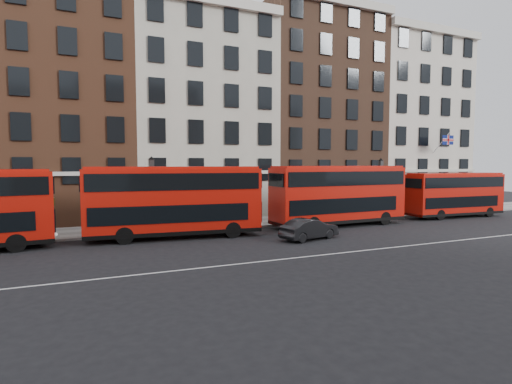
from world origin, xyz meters
name	(u,v)px	position (x,y,z in m)	size (l,w,h in m)	color
ground	(284,250)	(0.00, 0.00, 0.00)	(120.00, 120.00, 0.00)	black
pavement	(224,224)	(0.00, 10.50, 0.07)	(80.00, 5.00, 0.15)	slate
kerb	(235,228)	(0.00, 8.00, 0.08)	(80.00, 0.30, 0.16)	gray
road_centre_line	(301,257)	(0.00, -2.00, 0.01)	(70.00, 0.12, 0.01)	white
building_terrace	(195,109)	(-0.31, 17.88, 10.24)	(64.00, 11.95, 22.00)	#AFA997
bus_b	(174,200)	(-4.94, 6.21, 2.55)	(11.53, 3.77, 4.76)	#B41209
bus_c	(339,194)	(8.13, 6.20, 2.56)	(11.45, 3.11, 4.78)	#B41209
bus_d	(455,194)	(21.01, 6.20, 2.21)	(9.89, 2.80, 4.11)	#B41209
car_front	(309,229)	(3.01, 2.18, 0.69)	(1.46, 4.18, 1.38)	black
lamp_post_left	(152,190)	(-6.00, 8.59, 3.08)	(0.44, 0.44, 5.33)	black
lamp_post_right	(381,184)	(14.68, 8.93, 3.08)	(0.44, 0.44, 5.33)	black
traffic_light	(449,189)	(22.48, 8.10, 2.45)	(0.25, 0.45, 3.27)	black
iron_railings	(216,214)	(0.00, 12.70, 0.65)	(6.60, 0.06, 1.00)	black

